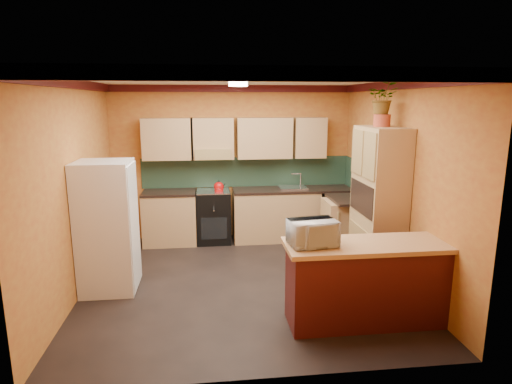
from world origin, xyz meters
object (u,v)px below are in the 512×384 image
base_cabinets_back (249,216)px  fridge (107,227)px  breakfast_bar (370,285)px  microwave (313,233)px  pantry (378,205)px  stove (214,216)px

base_cabinets_back → fridge: bearing=-138.1°
fridge → breakfast_bar: fridge is taller
microwave → fridge: bearing=145.0°
base_cabinets_back → fridge: 2.74m
fridge → pantry: pantry is taller
stove → microwave: microwave is taller
base_cabinets_back → microwave: microwave is taller
stove → microwave: (1.00, -3.03, 0.61)m
fridge → microwave: size_ratio=3.43×
fridge → pantry: size_ratio=0.81×
stove → microwave: 3.25m
pantry → microwave: bearing=-135.6°
fridge → breakfast_bar: bearing=-21.8°
stove → pantry: bearing=-39.9°
pantry → fridge: bearing=179.5°
base_cabinets_back → breakfast_bar: 3.20m
stove → fridge: fridge is taller
pantry → breakfast_bar: (-0.55, -1.19, -0.61)m
base_cabinets_back → stove: stove is taller
stove → breakfast_bar: bearing=-61.3°
base_cabinets_back → microwave: size_ratio=7.37×
stove → breakfast_bar: (1.66, -3.03, -0.02)m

